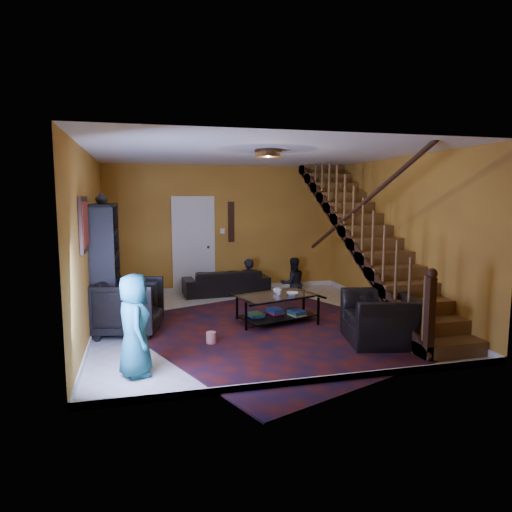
% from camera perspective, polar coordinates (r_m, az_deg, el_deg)
% --- Properties ---
extents(floor, '(5.50, 5.50, 0.00)m').
position_cam_1_polar(floor, '(7.86, -0.18, -8.18)').
color(floor, beige).
rests_on(floor, ground).
extents(room, '(5.50, 5.50, 5.50)m').
position_cam_1_polar(room, '(8.92, -10.69, -6.07)').
color(room, gold).
rests_on(room, ground).
extents(staircase, '(0.95, 5.02, 3.18)m').
position_cam_1_polar(staircase, '(8.38, 14.05, 2.31)').
color(staircase, brown).
rests_on(staircase, floor).
extents(bookshelf, '(0.35, 1.80, 2.00)m').
position_cam_1_polar(bookshelf, '(8.04, -18.15, -1.17)').
color(bookshelf, black).
rests_on(bookshelf, floor).
extents(door, '(0.82, 0.05, 2.05)m').
position_cam_1_polar(door, '(10.18, -7.80, 1.22)').
color(door, silver).
rests_on(door, floor).
extents(framed_picture, '(0.04, 0.74, 0.74)m').
position_cam_1_polar(framed_picture, '(6.48, -20.72, 3.73)').
color(framed_picture, maroon).
rests_on(framed_picture, room).
extents(wall_hanging, '(0.14, 0.03, 0.90)m').
position_cam_1_polar(wall_hanging, '(10.28, -3.13, 4.28)').
color(wall_hanging, black).
rests_on(wall_hanging, room).
extents(ceiling_fixture, '(0.40, 0.40, 0.10)m').
position_cam_1_polar(ceiling_fixture, '(6.82, 1.51, 12.69)').
color(ceiling_fixture, '#3F2814').
rests_on(ceiling_fixture, room).
extents(rug, '(5.28, 5.59, 0.02)m').
position_cam_1_polar(rug, '(7.28, 2.78, -9.36)').
color(rug, '#47120C').
rests_on(rug, floor).
extents(sofa, '(1.87, 0.79, 0.54)m').
position_cam_1_polar(sofa, '(9.97, -3.75, -3.24)').
color(sofa, black).
rests_on(sofa, floor).
extents(armchair_left, '(1.14, 1.12, 0.86)m').
position_cam_1_polar(armchair_left, '(7.32, -15.59, -6.13)').
color(armchair_left, black).
rests_on(armchair_left, floor).
extents(armchair_right, '(1.17, 1.28, 0.71)m').
position_cam_1_polar(armchair_right, '(6.92, 15.35, -7.56)').
color(armchair_right, black).
rests_on(armchair_right, floor).
extents(person_adult_a, '(0.46, 0.32, 1.21)m').
position_cam_1_polar(person_adult_a, '(10.15, -1.01, -3.71)').
color(person_adult_a, black).
rests_on(person_adult_a, sofa).
extents(person_adult_b, '(0.59, 0.46, 1.19)m').
position_cam_1_polar(person_adult_b, '(10.44, 4.64, -3.45)').
color(person_adult_b, black).
rests_on(person_adult_b, sofa).
extents(person_child, '(0.47, 0.65, 1.23)m').
position_cam_1_polar(person_child, '(5.61, -14.95, -8.35)').
color(person_child, '#195361').
rests_on(person_child, armchair_left).
extents(coffee_table, '(1.44, 1.09, 0.49)m').
position_cam_1_polar(coffee_table, '(7.69, 2.60, -6.35)').
color(coffee_table, black).
rests_on(coffee_table, floor).
extents(cup_a, '(0.14, 0.14, 0.09)m').
position_cam_1_polar(cup_a, '(7.77, 2.59, -4.33)').
color(cup_a, '#999999').
rests_on(cup_a, coffee_table).
extents(cup_b, '(0.11, 0.11, 0.10)m').
position_cam_1_polar(cup_b, '(7.62, 2.88, -4.55)').
color(cup_b, '#999999').
rests_on(cup_b, coffee_table).
extents(bowl, '(0.24, 0.24, 0.05)m').
position_cam_1_polar(bowl, '(7.63, 4.56, -4.73)').
color(bowl, '#999999').
rests_on(bowl, coffee_table).
extents(vase, '(0.18, 0.18, 0.19)m').
position_cam_1_polar(vase, '(7.45, -18.75, 6.89)').
color(vase, '#999999').
rests_on(vase, bookshelf).
extents(popcorn_bucket, '(0.18, 0.18, 0.16)m').
position_cam_1_polar(popcorn_bucket, '(6.69, -5.64, -10.12)').
color(popcorn_bucket, red).
rests_on(popcorn_bucket, rug).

